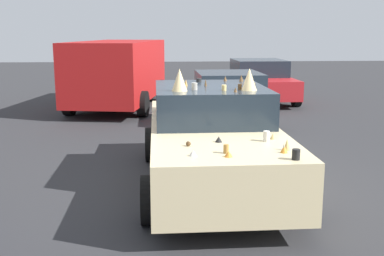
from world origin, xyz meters
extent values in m
plane|color=#2D2D30|center=(0.00, 0.00, 0.00)|extent=(60.00, 60.00, 0.00)
cube|color=beige|center=(0.00, 0.00, 0.62)|extent=(4.68, 1.87, 0.72)
cube|color=#1E2833|center=(0.26, 0.00, 1.24)|extent=(2.01, 1.69, 0.52)
cylinder|color=black|center=(-1.43, -0.95, 0.31)|extent=(0.62, 0.23, 0.61)
cylinder|color=black|center=(-1.46, 0.91, 0.31)|extent=(0.62, 0.23, 0.61)
cylinder|color=black|center=(1.46, -0.91, 0.31)|extent=(0.62, 0.23, 0.61)
cylinder|color=black|center=(1.43, 0.95, 0.31)|extent=(0.62, 0.23, 0.61)
ellipsoid|color=black|center=(1.22, 0.93, 0.69)|extent=(0.19, 0.02, 0.10)
ellipsoid|color=black|center=(-0.53, 0.91, 0.51)|extent=(0.15, 0.02, 0.16)
ellipsoid|color=black|center=(-0.75, 0.90, 0.61)|extent=(0.17, 0.02, 0.16)
ellipsoid|color=black|center=(1.54, -0.90, 0.63)|extent=(0.18, 0.02, 0.12)
ellipsoid|color=black|center=(1.28, 0.93, 0.78)|extent=(0.20, 0.02, 0.12)
ellipsoid|color=black|center=(0.41, 0.92, 0.52)|extent=(0.14, 0.02, 0.10)
ellipsoid|color=black|center=(-0.01, -0.91, 0.64)|extent=(0.16, 0.02, 0.08)
ellipsoid|color=black|center=(1.93, 0.94, 0.46)|extent=(0.18, 0.02, 0.09)
ellipsoid|color=black|center=(0.10, 0.91, 0.49)|extent=(0.19, 0.02, 0.09)
ellipsoid|color=black|center=(-1.12, -0.93, 0.72)|extent=(0.15, 0.02, 0.10)
cone|color=silver|center=(-1.92, 0.42, 1.01)|extent=(0.11, 0.11, 0.07)
cylinder|color=silver|center=(-1.27, -0.55, 1.05)|extent=(0.12, 0.12, 0.13)
cone|color=tan|center=(-1.16, -0.66, 1.02)|extent=(0.09, 0.09, 0.07)
cone|color=black|center=(-1.28, 0.05, 1.02)|extent=(0.12, 0.12, 0.07)
sphere|color=#51381E|center=(-1.46, 0.44, 1.01)|extent=(0.06, 0.06, 0.06)
cylinder|color=black|center=(-2.15, -0.68, 1.04)|extent=(0.10, 0.10, 0.12)
cone|color=orange|center=(-1.85, -0.62, 1.03)|extent=(0.08, 0.08, 0.09)
cone|color=gray|center=(-1.85, -0.62, 1.04)|extent=(0.06, 0.06, 0.11)
cylinder|color=#A87A38|center=(-1.83, 0.03, 1.03)|extent=(0.08, 0.08, 0.10)
cone|color=orange|center=(-1.98, 0.03, 1.01)|extent=(0.12, 0.12, 0.06)
cone|color=tan|center=(-1.73, -0.69, 1.05)|extent=(0.09, 0.09, 0.13)
cone|color=#51381E|center=(0.96, -0.60, 1.55)|extent=(0.10, 0.10, 0.11)
cone|color=#A87A38|center=(0.31, 0.37, 1.55)|extent=(0.07, 0.07, 0.11)
cylinder|color=black|center=(0.90, 0.13, 1.53)|extent=(0.12, 0.12, 0.06)
cone|color=#51381E|center=(1.04, -0.34, 1.54)|extent=(0.08, 0.08, 0.08)
cylinder|color=tan|center=(-0.27, -0.14, 1.54)|extent=(0.09, 0.09, 0.08)
cylinder|color=#51381E|center=(-0.18, -0.39, 1.54)|extent=(0.08, 0.08, 0.08)
cone|color=#51381E|center=(0.31, 0.07, 1.55)|extent=(0.06, 0.06, 0.11)
cone|color=#51381E|center=(-0.45, -0.28, 1.53)|extent=(0.07, 0.07, 0.07)
cylinder|color=orange|center=(-0.01, -0.61, 1.54)|extent=(0.11, 0.11, 0.07)
cylinder|color=gray|center=(-0.19, 0.28, 1.55)|extent=(0.10, 0.10, 0.10)
cone|color=#D8BC7F|center=(-0.28, -0.50, 1.66)|extent=(0.22, 0.22, 0.32)
cone|color=#D8BC7F|center=(-0.29, 0.50, 1.66)|extent=(0.22, 0.22, 0.32)
cube|color=#B21919|center=(7.66, 2.05, 1.17)|extent=(5.31, 2.86, 1.73)
cube|color=#1E2833|center=(5.92, 2.34, 1.52)|extent=(0.42, 1.81, 0.62)
cylinder|color=black|center=(5.99, 1.26, 0.36)|extent=(0.75, 0.36, 0.72)
cylinder|color=black|center=(6.34, 3.34, 0.36)|extent=(0.75, 0.36, 0.72)
cylinder|color=black|center=(8.97, 0.76, 0.36)|extent=(0.75, 0.36, 0.72)
cylinder|color=black|center=(9.32, 2.84, 0.36)|extent=(0.75, 0.36, 0.72)
cube|color=gray|center=(5.15, -0.94, 0.56)|extent=(3.95, 1.77, 0.60)
cube|color=#1E2833|center=(4.84, -0.95, 1.09)|extent=(1.86, 1.60, 0.46)
cylinder|color=black|center=(6.35, -0.05, 0.30)|extent=(0.60, 0.23, 0.60)
cylinder|color=black|center=(6.38, -1.80, 0.30)|extent=(0.60, 0.23, 0.60)
cylinder|color=black|center=(3.92, -0.09, 0.30)|extent=(0.60, 0.23, 0.60)
cylinder|color=black|center=(3.95, -1.84, 0.30)|extent=(0.60, 0.23, 0.60)
cube|color=red|center=(8.74, -2.55, 0.56)|extent=(4.11, 1.86, 0.60)
cube|color=#1E2833|center=(8.86, -2.55, 1.13)|extent=(1.97, 1.68, 0.53)
cylinder|color=black|center=(7.49, -3.49, 0.30)|extent=(0.61, 0.23, 0.61)
cylinder|color=black|center=(7.46, -1.65, 0.30)|extent=(0.61, 0.23, 0.61)
cylinder|color=black|center=(10.02, -3.45, 0.30)|extent=(0.61, 0.23, 0.61)
cylinder|color=black|center=(9.99, -1.61, 0.30)|extent=(0.61, 0.23, 0.61)
camera|label=1|loc=(-6.94, 0.76, 2.33)|focal=44.05mm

